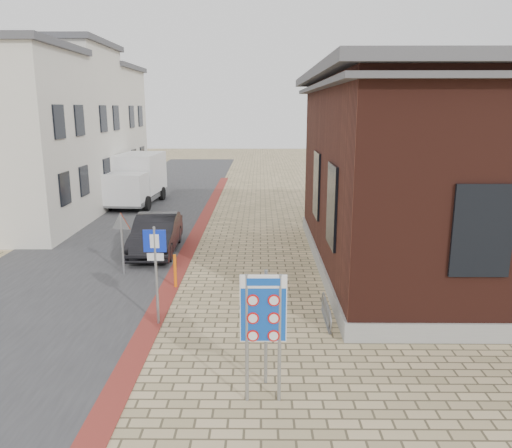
% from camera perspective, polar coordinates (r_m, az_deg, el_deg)
% --- Properties ---
extents(ground, '(120.00, 120.00, 0.00)m').
position_cam_1_polar(ground, '(11.66, -4.04, -15.42)').
color(ground, tan).
rests_on(ground, ground).
extents(road_strip, '(7.00, 60.00, 0.02)m').
position_cam_1_polar(road_strip, '(26.58, -13.42, 0.71)').
color(road_strip, '#38383A').
rests_on(road_strip, ground).
extents(curb_strip, '(0.60, 40.00, 0.02)m').
position_cam_1_polar(curb_strip, '(21.15, -7.37, -2.19)').
color(curb_strip, maroon).
rests_on(curb_strip, ground).
extents(brick_building, '(13.00, 13.00, 6.80)m').
position_cam_1_polar(brick_building, '(19.13, 25.70, 5.61)').
color(brick_building, gray).
rests_on(brick_building, ground).
extents(townhouse_mid, '(7.40, 6.40, 9.10)m').
position_cam_1_polar(townhouse_mid, '(30.62, -22.73, 10.28)').
color(townhouse_mid, silver).
rests_on(townhouse_mid, ground).
extents(townhouse_far, '(7.40, 6.40, 8.30)m').
position_cam_1_polar(townhouse_far, '(36.23, -18.97, 10.23)').
color(townhouse_far, silver).
rests_on(townhouse_far, ground).
extents(bike_rack, '(0.08, 1.80, 0.60)m').
position_cam_1_polar(bike_rack, '(13.61, 8.04, -9.94)').
color(bike_rack, slate).
rests_on(bike_rack, ground).
extents(sedan, '(1.72, 4.53, 1.48)m').
position_cam_1_polar(sedan, '(19.96, -11.33, -1.12)').
color(sedan, black).
rests_on(sedan, ground).
extents(box_truck, '(2.66, 5.71, 2.92)m').
position_cam_1_polar(box_truck, '(30.07, -13.46, 5.03)').
color(box_truck, slate).
rests_on(box_truck, ground).
extents(border_sign, '(0.88, 0.07, 2.58)m').
position_cam_1_polar(border_sign, '(9.47, 0.84, -10.01)').
color(border_sign, gray).
rests_on(border_sign, ground).
extents(essen_sign, '(0.63, 0.29, 2.45)m').
position_cam_1_polar(essen_sign, '(10.14, 1.15, -9.72)').
color(essen_sign, gray).
rests_on(essen_sign, ground).
extents(parking_sign, '(0.58, 0.07, 2.64)m').
position_cam_1_polar(parking_sign, '(13.05, -11.41, -3.86)').
color(parking_sign, gray).
rests_on(parking_sign, ground).
extents(yield_sign, '(0.75, 0.20, 2.12)m').
position_cam_1_polar(yield_sign, '(17.32, -15.13, -0.58)').
color(yield_sign, gray).
rests_on(yield_sign, ground).
extents(bollard, '(0.10, 0.10, 1.08)m').
position_cam_1_polar(bollard, '(15.99, -9.23, -5.35)').
color(bollard, orange).
rests_on(bollard, ground).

